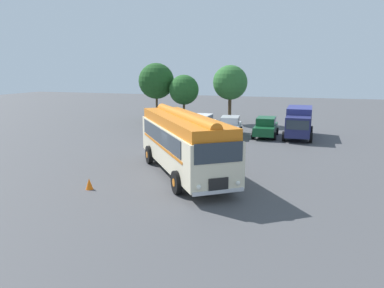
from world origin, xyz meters
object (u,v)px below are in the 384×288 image
Objects in this scene: vintage_bus at (183,140)px; car_near_left at (172,123)px; car_mid_left at (202,124)px; box_van at (299,121)px; car_mid_right at (230,126)px; traffic_cone at (89,184)px; car_far_right at (266,127)px.

car_near_left is at bearing 114.00° from vintage_bus.
box_van reaches higher than car_mid_left.
car_mid_right is 16.89m from traffic_cone.
car_near_left is at bearing 175.93° from car_mid_right.
box_van is (2.67, 0.63, 0.52)m from car_far_right.
car_far_right is at bearing 0.27° from car_near_left.
car_mid_left is at bearing 178.41° from car_far_right.
car_mid_left is at bearing 167.62° from car_mid_right.
car_mid_left is at bearing 102.47° from vintage_bus.
car_mid_right is at bearing -12.38° from car_mid_left.
car_mid_right is 3.05m from car_far_right.
box_van is (5.48, 13.66, -0.53)m from vintage_bus.
car_near_left and car_mid_right have the same top height.
box_van is at bearing 10.63° from car_mid_right.
traffic_cone is (2.36, -16.96, -0.57)m from car_near_left.
car_mid_right is 0.76× the size of box_van.
car_mid_left is 2.78m from car_mid_right.
vintage_bus is at bearing 49.27° from traffic_cone.
traffic_cone is (-8.91, -17.63, -1.09)m from box_van.
car_near_left reaches higher than traffic_cone.
box_van is at bearing 63.19° from traffic_cone.
car_near_left and car_mid_left have the same top height.
vintage_bus is at bearing -102.21° from car_far_right.
car_near_left is 17.14m from traffic_cone.
car_near_left is 0.99× the size of car_mid_right.
car_far_right is (2.82, 13.03, -1.05)m from vintage_bus.
car_mid_right is (-0.20, 12.59, -1.05)m from vintage_bus.
car_near_left is at bearing -176.59° from box_van.
car_near_left is 7.91× the size of traffic_cone.
traffic_cone is at bearing -91.70° from car_mid_left.
car_near_left is 2.87m from car_mid_left.
car_far_right is 0.73× the size of box_van.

